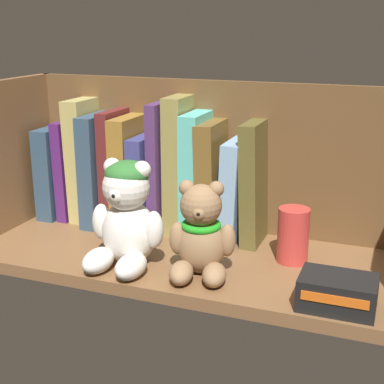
% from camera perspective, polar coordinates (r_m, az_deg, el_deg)
% --- Properties ---
extents(shelf_board, '(0.70, 0.27, 0.02)m').
position_cam_1_polar(shelf_board, '(0.92, 0.17, -6.94)').
color(shelf_board, brown).
rests_on(shelf_board, ground).
extents(shelf_back_panel, '(0.72, 0.01, 0.28)m').
position_cam_1_polar(shelf_back_panel, '(1.01, 3.00, 3.03)').
color(shelf_back_panel, brown).
rests_on(shelf_back_panel, ground).
extents(shelf_side_panel_left, '(0.02, 0.29, 0.28)m').
position_cam_1_polar(shelf_side_panel_left, '(1.06, -18.35, 2.83)').
color(shelf_side_panel_left, brown).
rests_on(shelf_side_panel_left, ground).
extents(book_0, '(0.03, 0.12, 0.17)m').
position_cam_1_polar(book_0, '(1.13, -13.14, 2.14)').
color(book_0, '#2D465D').
rests_on(book_0, shelf_board).
extents(book_1, '(0.02, 0.11, 0.19)m').
position_cam_1_polar(book_1, '(1.11, -11.80, 2.37)').
color(book_1, '#4E1E64').
rests_on(book_1, shelf_board).
extents(book_2, '(0.04, 0.10, 0.23)m').
position_cam_1_polar(book_2, '(1.09, -10.45, 3.27)').
color(book_2, tan).
rests_on(book_2, shelf_board).
extents(book_3, '(0.03, 0.15, 0.20)m').
position_cam_1_polar(book_3, '(1.07, -8.73, 2.51)').
color(book_3, '#30485E').
rests_on(book_3, shelf_board).
extents(book_4, '(0.02, 0.12, 0.21)m').
position_cam_1_polar(book_4, '(1.05, -7.31, 2.59)').
color(book_4, maroon).
rests_on(book_4, shelf_board).
extents(book_5, '(0.03, 0.14, 0.20)m').
position_cam_1_polar(book_5, '(1.04, -5.80, 2.21)').
color(book_5, olive).
rests_on(book_5, shelf_board).
extents(book_6, '(0.03, 0.15, 0.17)m').
position_cam_1_polar(book_6, '(1.03, -4.09, 1.22)').
color(book_6, '#393C7C').
rests_on(book_6, shelf_board).
extents(book_7, '(0.02, 0.12, 0.23)m').
position_cam_1_polar(book_7, '(1.01, -2.71, 2.67)').
color(book_7, '#512F62').
rests_on(book_7, shelf_board).
extents(book_8, '(0.03, 0.10, 0.24)m').
position_cam_1_polar(book_8, '(1.00, -1.17, 2.81)').
color(book_8, olive).
rests_on(book_8, shelf_board).
extents(book_9, '(0.03, 0.13, 0.21)m').
position_cam_1_polar(book_9, '(0.99, 0.75, 1.92)').
color(book_9, '#5AC2B5').
rests_on(book_9, shelf_board).
extents(book_10, '(0.04, 0.13, 0.20)m').
position_cam_1_polar(book_10, '(0.98, 2.68, 1.36)').
color(book_10, brown).
rests_on(book_10, shelf_board).
extents(book_11, '(0.03, 0.13, 0.17)m').
position_cam_1_polar(book_11, '(0.98, 4.56, 0.35)').
color(book_11, '#82AACF').
rests_on(book_11, shelf_board).
extents(book_12, '(0.04, 0.12, 0.21)m').
position_cam_1_polar(book_12, '(0.96, 6.44, 1.07)').
color(book_12, brown).
rests_on(book_12, shelf_board).
extents(teddy_bear_larger, '(0.12, 0.12, 0.17)m').
position_cam_1_polar(teddy_bear_larger, '(0.87, -6.62, -2.45)').
color(teddy_bear_larger, white).
rests_on(teddy_bear_larger, shelf_board).
extents(teddy_bear_smaller, '(0.11, 0.11, 0.14)m').
position_cam_1_polar(teddy_bear_smaller, '(0.83, 0.87, -4.40)').
color(teddy_bear_smaller, '#93704C').
rests_on(teddy_bear_smaller, shelf_board).
extents(pillar_candle, '(0.05, 0.05, 0.09)m').
position_cam_1_polar(pillar_candle, '(0.90, 10.11, -4.29)').
color(pillar_candle, '#C63833').
rests_on(pillar_candle, shelf_board).
extents(small_product_box, '(0.10, 0.07, 0.04)m').
position_cam_1_polar(small_product_box, '(0.78, 14.39, -9.73)').
color(small_product_box, black).
rests_on(small_product_box, shelf_board).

